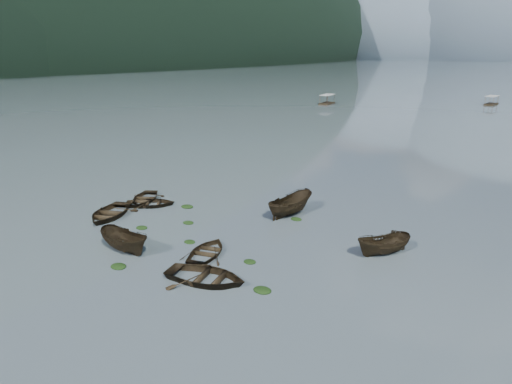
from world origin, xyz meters
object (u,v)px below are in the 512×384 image
Objects in this scene: pontoon_left at (327,104)px; pontoon_centre at (491,105)px; rowboat_0 at (109,217)px; rowboat_3 at (208,255)px.

pontoon_centre is (34.79, 21.92, 0.00)m from pontoon_left.
pontoon_left is 1.07× the size of pontoon_centre.
pontoon_left is at bearing 81.08° from rowboat_0.
rowboat_3 is at bearing -86.39° from pontoon_centre.
pontoon_left is (-22.33, 85.20, 0.00)m from rowboat_0.
rowboat_3 is 0.69× the size of pontoon_left.
rowboat_3 is at bearing -75.24° from pontoon_left.
pontoon_centre is at bearing -106.71° from rowboat_3.
rowboat_0 is 0.85× the size of pontoon_left.
rowboat_3 is 92.55m from pontoon_left.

